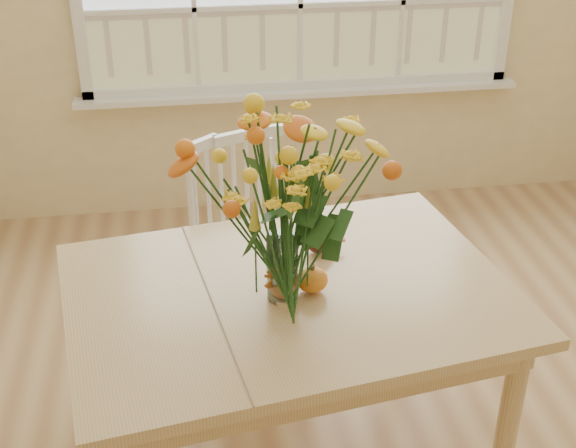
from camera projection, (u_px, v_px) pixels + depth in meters
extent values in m
cube|color=white|center=(301.00, 92.00, 4.19)|extent=(2.42, 0.12, 0.03)
cube|color=tan|center=(289.00, 293.00, 2.43)|extent=(1.51, 1.19, 0.04)
cube|color=tan|center=(289.00, 311.00, 2.47)|extent=(1.38, 1.05, 0.10)
cylinder|color=tan|center=(98.00, 346.00, 2.79)|extent=(0.07, 0.07, 0.70)
cylinder|color=tan|center=(507.00, 427.00, 2.43)|extent=(0.07, 0.07, 0.70)
cylinder|color=tan|center=(400.00, 291.00, 3.11)|extent=(0.07, 0.07, 0.70)
cube|color=white|center=(255.00, 262.00, 3.13)|extent=(0.55, 0.54, 0.05)
cube|color=white|center=(235.00, 193.00, 3.14)|extent=(0.41, 0.20, 0.49)
cylinder|color=white|center=(239.00, 340.00, 3.05)|extent=(0.03, 0.03, 0.42)
cylinder|color=white|center=(205.00, 302.00, 3.29)|extent=(0.03, 0.03, 0.42)
cylinder|color=white|center=(309.00, 315.00, 3.20)|extent=(0.03, 0.03, 0.42)
cylinder|color=white|center=(272.00, 280.00, 3.43)|extent=(0.03, 0.03, 0.42)
cylinder|color=white|center=(282.00, 267.00, 2.33)|extent=(0.10, 0.10, 0.22)
ellipsoid|color=#CF6118|center=(312.00, 281.00, 2.39)|extent=(0.10, 0.10, 0.08)
cylinder|color=#CCB78C|center=(285.00, 299.00, 2.36)|extent=(0.07, 0.07, 0.01)
ellipsoid|color=brown|center=(285.00, 287.00, 2.34)|extent=(0.11, 0.09, 0.08)
ellipsoid|color=#38160F|center=(318.00, 243.00, 2.60)|extent=(0.08, 0.08, 0.07)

